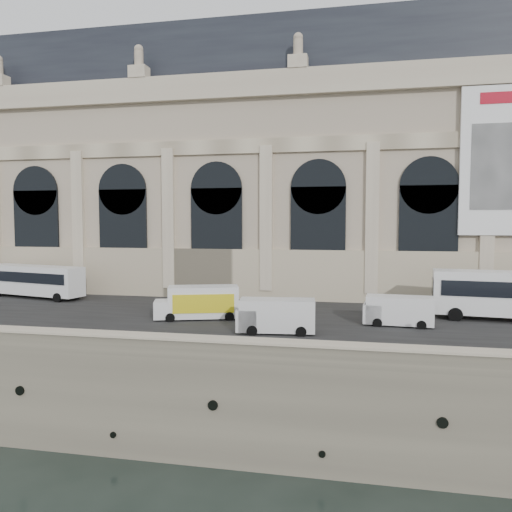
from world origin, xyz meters
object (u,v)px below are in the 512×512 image
(van_c, at_px, (395,311))
(box_truck, at_px, (199,303))
(van_b, at_px, (272,316))
(bus_left, at_px, (35,280))

(van_c, height_order, box_truck, box_truck)
(van_b, relative_size, van_c, 1.08)
(bus_left, relative_size, van_c, 2.23)
(van_c, distance_m, box_truck, 15.00)
(bus_left, xyz_separation_m, van_b, (26.03, -10.85, -0.63))
(box_truck, bearing_deg, van_c, 2.01)
(bus_left, distance_m, van_c, 35.13)
(van_b, height_order, box_truck, box_truck)
(bus_left, bearing_deg, box_truck, -20.10)
(van_b, height_order, van_c, van_b)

